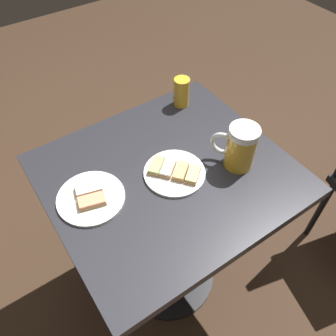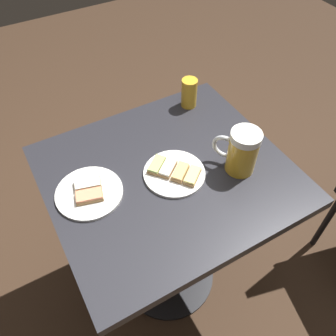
% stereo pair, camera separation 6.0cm
% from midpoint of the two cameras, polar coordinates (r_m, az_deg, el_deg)
% --- Properties ---
extents(ground_plane, '(6.00, 6.00, 0.00)m').
position_cam_midpoint_polar(ground_plane, '(1.79, 1.00, -17.12)').
color(ground_plane, '#382619').
extents(cafe_table, '(0.69, 0.77, 0.78)m').
position_cam_midpoint_polar(cafe_table, '(1.26, 1.36, -5.89)').
color(cafe_table, black).
rests_on(cafe_table, ground_plane).
extents(plate_near, '(0.20, 0.20, 0.03)m').
position_cam_midpoint_polar(plate_near, '(1.11, 2.58, -0.75)').
color(plate_near, white).
rests_on(plate_near, cafe_table).
extents(plate_far, '(0.21, 0.21, 0.03)m').
position_cam_midpoint_polar(plate_far, '(1.08, -11.31, -3.95)').
color(plate_far, white).
rests_on(plate_far, cafe_table).
extents(beer_mug, '(0.14, 0.11, 0.16)m').
position_cam_midpoint_polar(beer_mug, '(1.11, 13.49, 2.65)').
color(beer_mug, gold).
rests_on(beer_mug, cafe_table).
extents(beer_glass_small, '(0.06, 0.06, 0.11)m').
position_cam_midpoint_polar(beer_glass_small, '(1.35, 4.79, 12.16)').
color(beer_glass_small, gold).
rests_on(beer_glass_small, cafe_table).
extents(salt_shaker, '(0.03, 0.03, 0.06)m').
position_cam_midpoint_polar(salt_shaker, '(1.41, 5.10, 12.66)').
color(salt_shaker, silver).
rests_on(salt_shaker, cafe_table).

